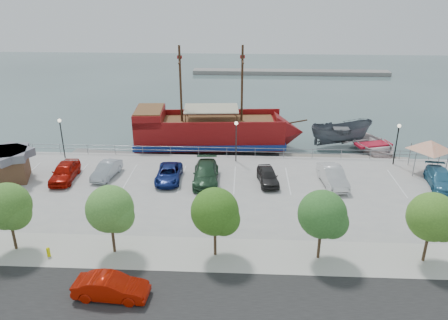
{
  "coord_description": "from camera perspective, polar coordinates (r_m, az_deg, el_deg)",
  "views": [
    {
      "loc": [
        0.87,
        -35.0,
        17.68
      ],
      "look_at": [
        -1.0,
        2.0,
        2.0
      ],
      "focal_mm": 35.0,
      "sensor_mm": 36.0,
      "label": 1
    }
  ],
  "objects": [
    {
      "name": "tree_c",
      "position": [
        30.07,
        -14.44,
        -6.43
      ],
      "size": [
        3.3,
        3.2,
        5.0
      ],
      "color": "#473321",
      "rests_on": "sidewalk"
    },
    {
      "name": "parked_car_c",
      "position": [
        40.95,
        -7.22,
        -1.81
      ],
      "size": [
        2.37,
        4.87,
        1.33
      ],
      "primitive_type": "imported",
      "rotation": [
        0.0,
        0.0,
        0.03
      ],
      "color": "navy",
      "rests_on": "land_slab"
    },
    {
      "name": "tree_e",
      "position": [
        29.26,
        13.0,
        -7.16
      ],
      "size": [
        3.3,
        3.2,
        5.0
      ],
      "color": "#473321",
      "rests_on": "sidewalk"
    },
    {
      "name": "tree_b",
      "position": [
        32.79,
        -26.27,
        -5.66
      ],
      "size": [
        3.3,
        3.2,
        5.0
      ],
      "color": "#473321",
      "rests_on": "sidewalk"
    },
    {
      "name": "parked_car_e",
      "position": [
        40.31,
        5.74,
        -2.08
      ],
      "size": [
        2.21,
        4.36,
        1.42
      ],
      "primitive_type": "imported",
      "rotation": [
        0.0,
        0.0,
        0.13
      ],
      "color": "black",
      "rests_on": "land_slab"
    },
    {
      "name": "dock_mid",
      "position": [
        48.52,
        11.81,
        0.06
      ],
      "size": [
        7.72,
        2.26,
        0.44
      ],
      "primitive_type": "cube",
      "rotation": [
        0.0,
        0.0,
        -0.01
      ],
      "color": "gray",
      "rests_on": "ground"
    },
    {
      "name": "dock_west",
      "position": [
        50.39,
        -15.41,
        0.57
      ],
      "size": [
        7.54,
        2.78,
        0.42
      ],
      "primitive_type": "cube",
      "rotation": [
        0.0,
        0.0,
        -0.09
      ],
      "color": "slate",
      "rests_on": "ground"
    },
    {
      "name": "sidewalk",
      "position": [
        30.63,
        0.75,
        -12.29
      ],
      "size": [
        100.0,
        4.0,
        0.05
      ],
      "primitive_type": "cube",
      "color": "#B6B3AB",
      "rests_on": "land_slab"
    },
    {
      "name": "pirate_ship",
      "position": [
        50.31,
        -0.27,
        3.67
      ],
      "size": [
        19.85,
        6.8,
        12.4
      ],
      "rotation": [
        0.0,
        0.0,
        0.08
      ],
      "color": "maroon",
      "rests_on": "ground"
    },
    {
      "name": "tree_f",
      "position": [
        31.29,
        25.8,
        -6.94
      ],
      "size": [
        3.3,
        3.2,
        5.0
      ],
      "color": "#473321",
      "rests_on": "sidewalk"
    },
    {
      "name": "tree_d",
      "position": [
        28.83,
        -0.92,
        -6.99
      ],
      "size": [
        3.3,
        3.2,
        5.0
      ],
      "color": "#473321",
      "rests_on": "sidewalk"
    },
    {
      "name": "shed",
      "position": [
        45.06,
        -26.35,
        -0.51
      ],
      "size": [
        4.54,
        4.54,
        2.95
      ],
      "rotation": [
        0.0,
        0.0,
        0.32
      ],
      "color": "brown",
      "rests_on": "land_slab"
    },
    {
      "name": "canopy_tent",
      "position": [
        45.91,
        25.44,
        2.34
      ],
      "size": [
        5.23,
        5.23,
        3.75
      ],
      "rotation": [
        0.0,
        0.0,
        -0.18
      ],
      "color": "slate",
      "rests_on": "land_slab"
    },
    {
      "name": "parked_car_b",
      "position": [
        42.83,
        -15.08,
        -1.27
      ],
      "size": [
        2.13,
        4.38,
        1.38
      ],
      "primitive_type": "imported",
      "rotation": [
        0.0,
        0.0,
        -0.17
      ],
      "color": "#9AA3AB",
      "rests_on": "land_slab"
    },
    {
      "name": "parked_car_h",
      "position": [
        44.08,
        26.44,
        -2.22
      ],
      "size": [
        2.7,
        5.29,
        1.47
      ],
      "primitive_type": "imported",
      "rotation": [
        0.0,
        0.0,
        -0.13
      ],
      "color": "teal",
      "rests_on": "land_slab"
    },
    {
      "name": "patrol_boat",
      "position": [
        53.06,
        15.01,
        3.17
      ],
      "size": [
        7.83,
        4.27,
        2.87
      ],
      "primitive_type": "imported",
      "rotation": [
        0.0,
        0.0,
        1.78
      ],
      "color": "#4F555E",
      "rests_on": "ground"
    },
    {
      "name": "parked_car_f",
      "position": [
        40.97,
        14.01,
        -2.08
      ],
      "size": [
        2.35,
        5.19,
        1.65
      ],
      "primitive_type": "imported",
      "rotation": [
        0.0,
        0.0,
        0.12
      ],
      "color": "silver",
      "rests_on": "land_slab"
    },
    {
      "name": "lamp_post_left",
      "position": [
        47.91,
        -20.5,
        3.53
      ],
      "size": [
        0.36,
        0.36,
        4.28
      ],
      "color": "black",
      "rests_on": "land_slab"
    },
    {
      "name": "parked_car_d",
      "position": [
        40.33,
        -2.39,
        -1.81
      ],
      "size": [
        2.52,
        5.7,
        1.63
      ],
      "primitive_type": "imported",
      "rotation": [
        0.0,
        0.0,
        0.04
      ],
      "color": "#204129",
      "rests_on": "land_slab"
    },
    {
      "name": "far_shore",
      "position": [
        92.29,
        8.68,
        11.26
      ],
      "size": [
        40.0,
        3.0,
        0.8
      ],
      "primitive_type": "cube",
      "color": "gray",
      "rests_on": "ground"
    },
    {
      "name": "fire_hydrant",
      "position": [
        32.53,
        -21.97,
        -11.05
      ],
      "size": [
        0.25,
        0.25,
        0.74
      ],
      "rotation": [
        0.0,
        0.0,
        -0.26
      ],
      "color": "#DCD801",
      "rests_on": "sidewalk"
    },
    {
      "name": "street",
      "position": [
        25.96,
        0.21,
        -19.95
      ],
      "size": [
        100.0,
        8.0,
        0.04
      ],
      "primitive_type": "cube",
      "color": "black",
      "rests_on": "land_slab"
    },
    {
      "name": "speedboat",
      "position": [
        52.26,
        18.87,
        1.62
      ],
      "size": [
        7.28,
        8.7,
        1.55
      ],
      "primitive_type": "imported",
      "rotation": [
        0.0,
        0.0,
        0.3
      ],
      "color": "silver",
      "rests_on": "ground"
    },
    {
      "name": "parked_car_a",
      "position": [
        43.33,
        -20.09,
        -1.44
      ],
      "size": [
        2.25,
        4.94,
        1.65
      ],
      "primitive_type": "imported",
      "rotation": [
        0.0,
        0.0,
        0.06
      ],
      "color": "#A00E04",
      "rests_on": "land_slab"
    },
    {
      "name": "ground",
      "position": [
        39.69,
        1.3,
        -5.15
      ],
      "size": [
        160.0,
        160.0,
        0.0
      ],
      "primitive_type": "plane",
      "color": "#394F4E"
    },
    {
      "name": "street_sedan",
      "position": [
        27.62,
        -14.54,
        -15.79
      ],
      "size": [
        4.54,
        1.83,
        1.47
      ],
      "primitive_type": "imported",
      "rotation": [
        0.0,
        0.0,
        1.51
      ],
      "color": "#A71303",
      "rests_on": "street"
    },
    {
      "name": "lamp_post_mid",
      "position": [
        44.05,
        1.6,
        3.38
      ],
      "size": [
        0.36,
        0.36,
        4.28
      ],
      "color": "black",
      "rests_on": "land_slab"
    },
    {
      "name": "dock_east",
      "position": [
        49.97,
        19.19,
        -0.1
      ],
      "size": [
        7.42,
        2.85,
        0.41
      ],
      "primitive_type": "cube",
      "rotation": [
        0.0,
        0.0,
        -0.11
      ],
      "color": "gray",
      "rests_on": "ground"
    },
    {
      "name": "seawall_railing",
      "position": [
        46.12,
        1.6,
        1.1
      ],
      "size": [
        50.0,
        0.06,
        1.0
      ],
      "color": "slate",
      "rests_on": "land_slab"
    },
    {
      "name": "lamp_post_right",
      "position": [
        46.57,
        21.71,
        2.81
      ],
      "size": [
        0.36,
        0.36,
        4.28
      ],
      "color": "black",
      "rests_on": "land_slab"
    }
  ]
}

